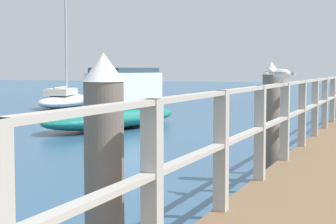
{
  "coord_description": "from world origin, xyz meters",
  "views": [
    {
      "loc": [
        0.35,
        0.53,
        1.84
      ],
      "look_at": [
        -3.06,
        9.07,
        1.15
      ],
      "focal_mm": 61.77,
      "sensor_mm": 36.0,
      "label": 1
    }
  ],
  "objects_px": {
    "dock_piling_far": "(271,122)",
    "boat_3": "(65,99)",
    "boat_0": "(117,108)",
    "dock_piling_near": "(104,190)",
    "seagull_foreground": "(281,74)"
  },
  "relations": [
    {
      "from": "dock_piling_near",
      "to": "boat_3",
      "type": "bearing_deg",
      "value": 122.57
    },
    {
      "from": "dock_piling_near",
      "to": "seagull_foreground",
      "type": "relative_size",
      "value": 4.24
    },
    {
      "from": "boat_0",
      "to": "dock_piling_far",
      "type": "bearing_deg",
      "value": -35.41
    },
    {
      "from": "boat_3",
      "to": "seagull_foreground",
      "type": "bearing_deg",
      "value": -65.79
    },
    {
      "from": "dock_piling_far",
      "to": "boat_3",
      "type": "height_order",
      "value": "boat_3"
    },
    {
      "from": "seagull_foreground",
      "to": "boat_0",
      "type": "height_order",
      "value": "boat_0"
    },
    {
      "from": "boat_0",
      "to": "boat_3",
      "type": "height_order",
      "value": "boat_3"
    },
    {
      "from": "boat_0",
      "to": "dock_piling_near",
      "type": "bearing_deg",
      "value": -51.17
    },
    {
      "from": "dock_piling_far",
      "to": "boat_3",
      "type": "bearing_deg",
      "value": 131.61
    },
    {
      "from": "dock_piling_far",
      "to": "boat_0",
      "type": "distance_m",
      "value": 9.35
    },
    {
      "from": "dock_piling_near",
      "to": "boat_3",
      "type": "relative_size",
      "value": 0.31
    },
    {
      "from": "dock_piling_near",
      "to": "boat_0",
      "type": "xyz_separation_m",
      "value": [
        -6.28,
        12.61,
        -0.36
      ]
    },
    {
      "from": "dock_piling_far",
      "to": "seagull_foreground",
      "type": "distance_m",
      "value": 1.44
    },
    {
      "from": "boat_0",
      "to": "boat_3",
      "type": "distance_m",
      "value": 10.17
    },
    {
      "from": "dock_piling_near",
      "to": "boat_3",
      "type": "xyz_separation_m",
      "value": [
        -12.95,
        20.28,
        -0.61
      ]
    }
  ]
}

